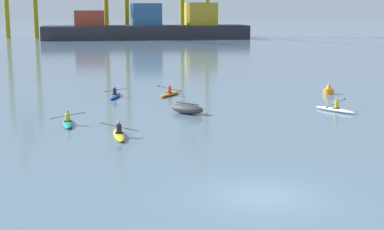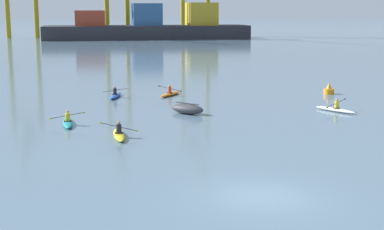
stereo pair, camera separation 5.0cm
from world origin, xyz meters
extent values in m
plane|color=slate|center=(0.00, 0.00, 0.00)|extent=(800.00, 800.00, 0.00)
cube|color=#28282D|center=(7.62, 117.14, 1.61)|extent=(48.93, 11.21, 3.22)
cube|color=#993823|center=(-5.84, 117.14, 5.01)|extent=(6.85, 7.85, 3.58)
cube|color=#2D5684|center=(7.62, 117.14, 5.84)|extent=(6.85, 7.85, 5.24)
cube|color=#B29323|center=(21.07, 117.14, 5.93)|extent=(6.85, 7.85, 5.43)
ellipsoid|color=#38383D|center=(0.17, 18.03, 0.35)|extent=(2.61, 2.62, 0.70)
cube|color=#38383D|center=(0.17, 18.03, 0.73)|extent=(1.41, 1.43, 0.06)
cylinder|color=orange|center=(13.83, 25.01, 0.23)|extent=(0.90, 0.90, 0.45)
cone|color=orange|center=(13.83, 25.01, 0.73)|extent=(0.50, 0.49, 0.55)
ellipsoid|color=yellow|center=(-4.98, 11.53, 0.13)|extent=(0.66, 3.41, 0.26)
torus|color=black|center=(-4.98, 11.43, 0.27)|extent=(0.50, 0.50, 0.05)
cylinder|color=#23232D|center=(-4.98, 11.43, 0.51)|extent=(0.30, 0.30, 0.50)
sphere|color=tan|center=(-4.98, 11.43, 0.86)|extent=(0.19, 0.19, 0.19)
cylinder|color=black|center=(-4.98, 11.48, 0.61)|extent=(2.04, 0.07, 0.57)
ellipsoid|color=yellow|center=(-5.99, 11.46, 0.88)|extent=(0.20, 0.04, 0.15)
ellipsoid|color=yellow|center=(-3.96, 11.49, 0.34)|extent=(0.20, 0.04, 0.15)
ellipsoid|color=silver|center=(10.78, 16.97, 0.13)|extent=(2.16, 3.27, 0.26)
torus|color=black|center=(10.82, 16.88, 0.27)|extent=(0.67, 0.67, 0.05)
cylinder|color=gold|center=(10.82, 16.88, 0.51)|extent=(0.30, 0.30, 0.50)
sphere|color=tan|center=(10.82, 16.88, 0.86)|extent=(0.19, 0.19, 0.19)
cylinder|color=black|center=(10.80, 16.92, 0.61)|extent=(1.83, 1.02, 0.43)
ellipsoid|color=black|center=(9.90, 16.43, 0.41)|extent=(0.19, 0.13, 0.14)
ellipsoid|color=black|center=(11.70, 17.42, 0.81)|extent=(0.19, 0.13, 0.14)
ellipsoid|color=orange|center=(0.19, 26.58, 0.13)|extent=(2.45, 3.12, 0.26)
torus|color=black|center=(0.13, 26.50, 0.27)|extent=(0.68, 0.68, 0.05)
cylinder|color=#DB471E|center=(0.13, 26.50, 0.51)|extent=(0.30, 0.30, 0.50)
sphere|color=tan|center=(0.13, 26.50, 0.86)|extent=(0.19, 0.19, 0.19)
cylinder|color=black|center=(0.16, 26.54, 0.61)|extent=(1.72, 1.23, 0.35)
ellipsoid|color=black|center=(-0.69, 27.14, 0.77)|extent=(0.18, 0.14, 0.14)
ellipsoid|color=black|center=(1.00, 25.94, 0.45)|extent=(0.18, 0.14, 0.14)
ellipsoid|color=#2856B2|center=(-4.45, 26.45, 0.13)|extent=(1.49, 3.44, 0.26)
torus|color=black|center=(-4.48, 26.35, 0.27)|extent=(0.60, 0.60, 0.05)
cylinder|color=#23232D|center=(-4.48, 26.35, 0.51)|extent=(0.30, 0.30, 0.50)
sphere|color=tan|center=(-4.48, 26.35, 0.86)|extent=(0.19, 0.19, 0.19)
cylinder|color=black|center=(-4.47, 26.40, 0.61)|extent=(2.01, 0.59, 0.36)
ellipsoid|color=silver|center=(-5.47, 26.68, 0.45)|extent=(0.20, 0.09, 0.14)
ellipsoid|color=silver|center=(-3.47, 26.12, 0.77)|extent=(0.20, 0.09, 0.14)
ellipsoid|color=teal|center=(-7.99, 15.63, 0.13)|extent=(0.76, 3.42, 0.26)
torus|color=black|center=(-7.98, 15.53, 0.27)|extent=(0.51, 0.51, 0.05)
cylinder|color=gold|center=(-7.98, 15.53, 0.51)|extent=(0.30, 0.30, 0.50)
sphere|color=tan|center=(-7.98, 15.53, 0.86)|extent=(0.19, 0.19, 0.19)
cylinder|color=black|center=(-7.98, 15.58, 0.61)|extent=(2.08, 0.13, 0.34)
ellipsoid|color=yellow|center=(-9.02, 15.53, 0.46)|extent=(0.20, 0.05, 0.13)
ellipsoid|color=yellow|center=(-6.95, 15.63, 0.76)|extent=(0.20, 0.05, 0.13)
camera|label=1|loc=(-6.63, -20.45, 7.29)|focal=52.94mm
camera|label=2|loc=(-6.58, -20.46, 7.29)|focal=52.94mm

